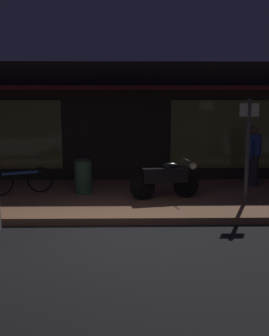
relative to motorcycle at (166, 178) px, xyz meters
The scene contains 8 objects.
ground_plane 3.01m from the motorcycle, 115.27° to the right, with size 60.00×60.00×0.00m, color black.
sidewalk_slab 1.42m from the motorcycle, 164.89° to the left, with size 18.00×4.00×0.15m, color brown.
storefront_building 4.10m from the motorcycle, 108.63° to the left, with size 18.00×3.30×3.60m.
motorcycle is the anchor object (origin of this frame).
bicycle_parked 3.69m from the motorcycle, behind, with size 1.54×0.71×0.91m.
person_bystander 2.93m from the motorcycle, 29.16° to the left, with size 0.44×0.55×1.67m.
sign_post 2.08m from the motorcycle, ahead, with size 0.44×0.09×2.40m.
trash_bin 2.15m from the motorcycle, 163.55° to the left, with size 0.48×0.48×0.93m.
Camera 1 is at (0.32, -7.09, 2.59)m, focal length 43.98 mm.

